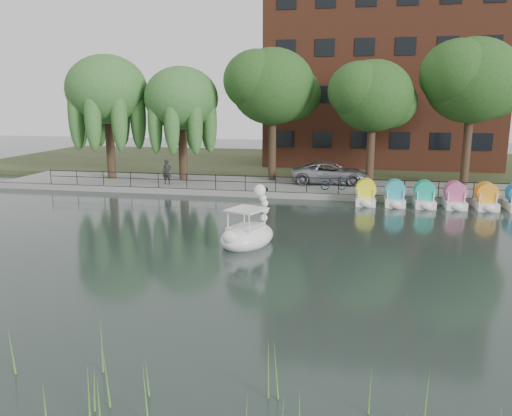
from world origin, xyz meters
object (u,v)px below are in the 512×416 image
(minivan, at_px, (330,172))
(pedestrian, at_px, (167,170))
(bicycle, at_px, (334,182))
(swan_boat, at_px, (248,232))

(minivan, distance_m, pedestrian, 11.42)
(minivan, xyz_separation_m, bicycle, (0.34, -2.37, -0.36))
(minivan, relative_size, bicycle, 3.59)
(minivan, xyz_separation_m, swan_boat, (-2.87, -14.46, -0.71))
(minivan, distance_m, swan_boat, 14.76)
(pedestrian, xyz_separation_m, swan_boat, (8.29, -12.05, -0.84))
(pedestrian, bearing_deg, minivan, 9.78)
(minivan, relative_size, swan_boat, 1.78)
(minivan, bearing_deg, swan_boat, 166.63)
(bicycle, distance_m, pedestrian, 11.51)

